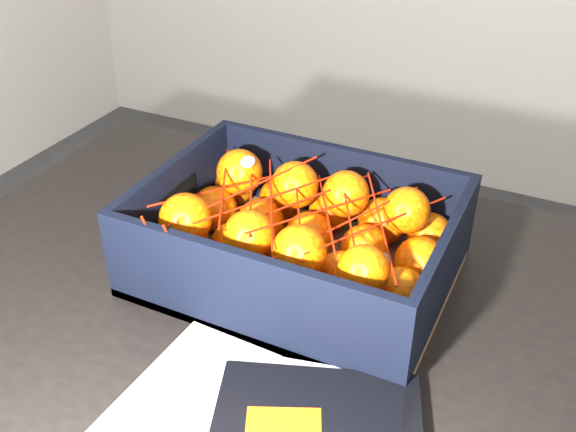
% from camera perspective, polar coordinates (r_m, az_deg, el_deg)
% --- Properties ---
extents(table, '(1.21, 0.82, 0.75)m').
position_cam_1_polar(table, '(0.87, 3.55, -15.00)').
color(table, black).
rests_on(table, ground).
extents(produce_crate, '(0.39, 0.29, 0.13)m').
position_cam_1_polar(produce_crate, '(0.87, 0.87, -2.91)').
color(produce_crate, brown).
rests_on(produce_crate, table).
extents(clementine_heap, '(0.37, 0.28, 0.12)m').
position_cam_1_polar(clementine_heap, '(0.86, 0.58, -1.84)').
color(clementine_heap, '#FF5D05').
rests_on(clementine_heap, produce_crate).
extents(mesh_net, '(0.32, 0.26, 0.09)m').
position_cam_1_polar(mesh_net, '(0.83, 0.16, 0.79)').
color(mesh_net, red).
rests_on(mesh_net, clementine_heap).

